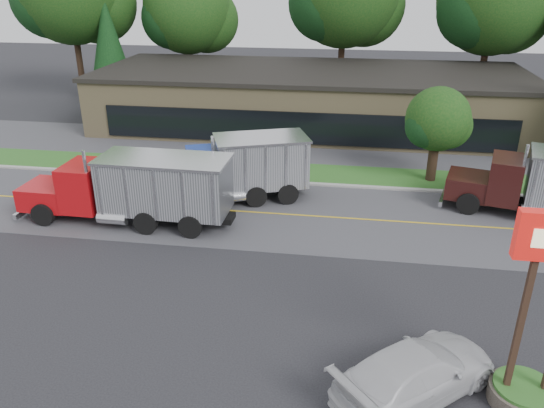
{
  "coord_description": "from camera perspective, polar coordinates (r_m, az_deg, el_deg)",
  "views": [
    {
      "loc": [
        5.21,
        -14.94,
        11.27
      ],
      "look_at": [
        1.99,
        6.18,
        1.8
      ],
      "focal_mm": 35.0,
      "sensor_mm": 36.0,
      "label": 1
    }
  ],
  "objects": [
    {
      "name": "dump_truck_blue",
      "position": [
        27.82,
        -3.42,
        3.98
      ],
      "size": [
        8.37,
        5.11,
        3.36
      ],
      "rotation": [
        0.0,
        0.0,
        3.5
      ],
      "color": "black",
      "rests_on": "ground"
    },
    {
      "name": "grass_verge",
      "position": [
        32.41,
        -1.13,
        3.56
      ],
      "size": [
        60.0,
        3.4,
        0.03
      ],
      "primitive_type": "cube",
      "color": "#296322",
      "rests_on": "ground"
    },
    {
      "name": "tree_far_d",
      "position": [
        49.35,
        22.8,
        19.22
      ],
      "size": [
        9.57,
        9.01,
        13.65
      ],
      "color": "#382619",
      "rests_on": "ground"
    },
    {
      "name": "road",
      "position": [
        26.97,
        -3.28,
        -0.83
      ],
      "size": [
        60.0,
        8.0,
        0.02
      ],
      "primitive_type": "cube",
      "color": "#5A5A60",
      "rests_on": "ground"
    },
    {
      "name": "bilo_sign",
      "position": [
        16.38,
        26.48,
        -13.4
      ],
      "size": [
        2.2,
        1.9,
        5.95
      ],
      "color": "#6B6054",
      "rests_on": "ground"
    },
    {
      "name": "dump_truck_red",
      "position": [
        25.91,
        -14.3,
        1.73
      ],
      "size": [
        10.49,
        2.87,
        3.36
      ],
      "rotation": [
        0.0,
        0.0,
        3.12
      ],
      "color": "black",
      "rests_on": "ground"
    },
    {
      "name": "rally_car",
      "position": [
        16.37,
        15.28,
        -17.01
      ],
      "size": [
        5.45,
        5.13,
        1.55
      ],
      "primitive_type": "imported",
      "rotation": [
        0.0,
        0.0,
        2.28
      ],
      "color": "silver",
      "rests_on": "ground"
    },
    {
      "name": "strip_mall",
      "position": [
        42.1,
        4.17,
        11.13
      ],
      "size": [
        32.0,
        12.0,
        4.0
      ],
      "primitive_type": "cube",
      "color": "#9E8A61",
      "rests_on": "ground"
    },
    {
      "name": "ground",
      "position": [
        19.43,
        -8.77,
        -11.88
      ],
      "size": [
        140.0,
        140.0,
        0.0
      ],
      "primitive_type": "plane",
      "color": "#313135",
      "rests_on": "ground"
    },
    {
      "name": "evergreen_left",
      "position": [
        50.06,
        -17.14,
        15.92
      ],
      "size": [
        4.14,
        4.14,
        9.42
      ],
      "color": "#382619",
      "rests_on": "ground"
    },
    {
      "name": "curb",
      "position": [
        30.76,
        -1.69,
        2.41
      ],
      "size": [
        60.0,
        0.3,
        0.12
      ],
      "primitive_type": "cube",
      "color": "#9E9E99",
      "rests_on": "ground"
    },
    {
      "name": "center_line",
      "position": [
        26.97,
        -3.28,
        -0.83
      ],
      "size": [
        60.0,
        0.12,
        0.01
      ],
      "primitive_type": "cube",
      "color": "gold",
      "rests_on": "ground"
    },
    {
      "name": "far_parking",
      "position": [
        37.08,
        0.18,
        6.22
      ],
      "size": [
        60.0,
        7.0,
        0.02
      ],
      "primitive_type": "cube",
      "color": "#5A5A60",
      "rests_on": "ground"
    },
    {
      "name": "tree_far_b",
      "position": [
        51.43,
        -8.92,
        19.58
      ],
      "size": [
        8.37,
        7.88,
        11.95
      ],
      "color": "#382619",
      "rests_on": "ground"
    },
    {
      "name": "tree_verge",
      "position": [
        31.36,
        17.47,
        8.4
      ],
      "size": [
        3.82,
        3.59,
        5.45
      ],
      "color": "#382619",
      "rests_on": "ground"
    }
  ]
}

